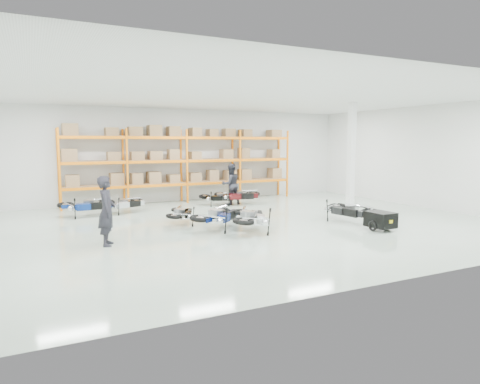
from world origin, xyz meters
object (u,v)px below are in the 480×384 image
moto_blue_centre (218,212)px  moto_black_far_left (182,211)px  moto_silver_left (251,213)px  moto_touring_right (348,207)px  moto_back_c (220,195)px  trailer (380,220)px  moto_back_b (124,201)px  person_left (107,211)px  person_back (231,184)px  moto_back_a (87,202)px  moto_back_d (238,192)px

moto_blue_centre → moto_black_far_left: bearing=-12.1°
moto_silver_left → moto_touring_right: (3.94, -0.06, -0.03)m
moto_blue_centre → moto_back_c: size_ratio=1.21×
moto_black_far_left → trailer: (5.53, -3.89, -0.13)m
moto_silver_left → moto_back_b: (-2.94, 5.61, -0.10)m
moto_black_far_left → trailer: bearing=169.7°
moto_blue_centre → moto_silver_left: 1.15m
trailer → moto_back_b: (-6.88, 7.26, 0.15)m
person_left → person_back: (6.46, 5.73, -0.03)m
moto_back_c → moto_back_a: bearing=109.7°
moto_touring_right → moto_back_b: 8.91m
moto_back_a → moto_back_d: size_ratio=1.00×
moto_black_far_left → moto_blue_centre: bearing=144.0°
moto_touring_right → person_back: size_ratio=0.99×
moto_back_a → moto_back_c: 5.83m
moto_black_far_left → moto_back_b: size_ratio=0.97×
moto_back_c → moto_black_far_left: bearing=155.6°
moto_black_far_left → moto_back_d: size_ratio=0.86×
moto_silver_left → moto_back_b: 6.33m
moto_blue_centre → moto_touring_right: moto_blue_centre is taller
moto_back_c → person_left: bearing=149.5°
moto_blue_centre → moto_back_c: (2.23, 5.04, -0.10)m
moto_silver_left → moto_touring_right: bearing=-155.0°
trailer → person_back: size_ratio=0.77×
moto_black_far_left → person_left: (-2.86, -2.07, 0.49)m
moto_blue_centre → moto_back_b: bearing=-17.1°
moto_blue_centre → moto_touring_right: size_ratio=1.03×
trailer → moto_back_a: size_ratio=0.78×
moto_silver_left → moto_back_a: 6.97m
moto_black_far_left → moto_back_a: size_ratio=0.86×
moto_touring_right → moto_back_a: 9.96m
person_back → moto_silver_left: bearing=68.2°
moto_touring_right → moto_back_a: (-8.32, 5.48, -0.01)m
moto_touring_right → person_back: 6.26m
person_left → moto_back_d: bearing=-35.9°
moto_back_c → person_back: size_ratio=0.85×
person_left → moto_blue_centre: bearing=-65.0°
moto_back_d → moto_silver_left: bearing=172.4°
person_left → person_back: bearing=-33.7°
moto_back_d → moto_back_a: bearing=106.8°
moto_back_a → moto_back_b: (1.44, 0.19, -0.06)m
moto_blue_centre → moto_back_a: bearing=-3.3°
moto_back_b → moto_back_c: size_ratio=1.03×
moto_silver_left → person_left: (-4.45, 0.16, 0.37)m
moto_back_b → person_left: size_ratio=0.85×
moto_blue_centre → trailer: 5.35m
moto_black_far_left → moto_back_c: (3.02, 3.63, 0.00)m
trailer → moto_silver_left: bearing=154.6°
moto_black_far_left → moto_back_d: 5.21m
moto_back_c → person_left: 8.21m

